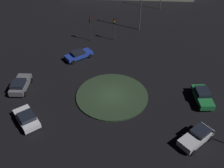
{
  "coord_description": "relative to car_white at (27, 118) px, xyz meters",
  "views": [
    {
      "loc": [
        0.91,
        25.11,
        21.49
      ],
      "look_at": [
        0.0,
        0.0,
        1.97
      ],
      "focal_mm": 40.55,
      "sensor_mm": 36.0,
      "label": 1
    }
  ],
  "objects": [
    {
      "name": "ground_plane",
      "position": [
        -9.92,
        -4.4,
        -0.72
      ],
      "size": [
        117.91,
        117.91,
        0.0
      ],
      "primitive_type": "plane",
      "color": "black"
    },
    {
      "name": "roundabout_island",
      "position": [
        -9.92,
        -4.4,
        -0.62
      ],
      "size": [
        9.39,
        9.39,
        0.19
      ],
      "primitive_type": "cylinder",
      "color": "#263823",
      "rests_on": "ground_plane"
    },
    {
      "name": "car_white",
      "position": [
        0.0,
        0.0,
        0.0
      ],
      "size": [
        3.75,
        4.34,
        1.4
      ],
      "rotation": [
        0.0,
        0.0,
        -0.99
      ],
      "color": "white",
      "rests_on": "ground_plane"
    },
    {
      "name": "car_grey",
      "position": [
        2.25,
        -6.23,
        0.08
      ],
      "size": [
        2.32,
        4.28,
        1.54
      ],
      "rotation": [
        0.0,
        0.0,
        4.64
      ],
      "color": "slate",
      "rests_on": "ground_plane"
    },
    {
      "name": "car_silver",
      "position": [
        -18.57,
        3.43,
        0.04
      ],
      "size": [
        4.35,
        3.84,
        1.46
      ],
      "rotation": [
        0.0,
        0.0,
        0.64
      ],
      "color": "silver",
      "rests_on": "ground_plane"
    },
    {
      "name": "car_green",
      "position": [
        -21.28,
        -3.06,
        0.06
      ],
      "size": [
        2.03,
        4.33,
        1.5
      ],
      "rotation": [
        0.0,
        0.0,
        1.56
      ],
      "color": "#1E7238",
      "rests_on": "ground_plane"
    },
    {
      "name": "car_blue",
      "position": [
        -4.98,
        -13.78,
        -0.02
      ],
      "size": [
        4.57,
        3.89,
        1.31
      ],
      "rotation": [
        0.0,
        0.0,
        3.74
      ],
      "color": "#1E38A5",
      "rests_on": "ground_plane"
    },
    {
      "name": "traffic_light_south",
      "position": [
        -6.75,
        -19.56,
        2.43
      ],
      "size": [
        0.34,
        0.38,
        4.44
      ],
      "rotation": [
        0.0,
        0.0,
        1.78
      ],
      "color": "#2D2D2D",
      "rests_on": "ground_plane"
    },
    {
      "name": "traffic_light_south_near",
      "position": [
        -10.89,
        -19.69,
        2.18
      ],
      "size": [
        0.31,
        0.36,
        4.06
      ],
      "rotation": [
        0.0,
        0.0,
        1.51
      ],
      "color": "#2D2D2D",
      "rests_on": "ground_plane"
    }
  ]
}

